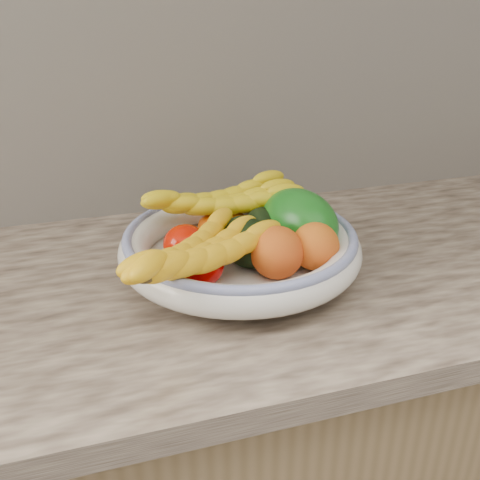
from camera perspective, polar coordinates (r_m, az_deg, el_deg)
name	(u,v)px	position (r m, az deg, el deg)	size (l,w,h in m)	color
kitchen_counter	(236,454)	(1.18, -0.39, -21.91)	(2.44, 0.66, 1.40)	brown
fruit_bowl	(240,246)	(0.87, 0.00, -0.69)	(0.39, 0.39, 0.08)	silver
clementine_back_left	(211,227)	(0.93, -3.08, 1.44)	(0.05, 0.05, 0.04)	#E15104
clementine_back_right	(229,215)	(0.97, -1.14, 2.69)	(0.05, 0.05, 0.05)	#F95605
clementine_back_mid	(232,224)	(0.94, -0.91, 1.74)	(0.06, 0.06, 0.05)	orange
clementine_extra	(228,222)	(0.94, -1.30, 1.92)	(0.05, 0.05, 0.05)	#F26005
tomato_left	(185,244)	(0.85, -5.86, -0.45)	(0.07, 0.07, 0.06)	#C41200
tomato_near_left	(199,265)	(0.78, -4.37, -2.66)	(0.07, 0.07, 0.07)	#BB0100
avocado_center	(247,242)	(0.85, 0.70, -0.18)	(0.08, 0.11, 0.08)	black
avocado_right	(262,227)	(0.90, 2.39, 1.41)	(0.06, 0.09, 0.06)	black
green_mango	(299,222)	(0.89, 6.30, 1.93)	(0.10, 0.15, 0.11)	#105911
peach_front	(277,253)	(0.81, 3.97, -1.35)	(0.08, 0.08, 0.08)	orange
peach_right	(315,246)	(0.83, 8.02, -0.66)	(0.07, 0.07, 0.07)	orange
banana_bunch_back	(221,205)	(0.93, -2.00, 3.74)	(0.29, 0.11, 0.08)	yellow
banana_bunch_front	(199,258)	(0.76, -4.43, -1.91)	(0.30, 0.12, 0.08)	yellow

